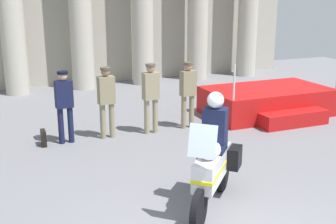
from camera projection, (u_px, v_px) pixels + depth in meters
reviewing_stand at (268, 102)px, 12.11m from camera, size 3.45×2.49×1.66m
officer_in_row_0 at (64, 101)px, 9.63m from camera, size 0.40×0.26×1.68m
officer_in_row_1 at (106, 97)px, 9.97m from camera, size 0.40×0.26×1.71m
officer_in_row_2 at (151, 93)px, 10.32m from camera, size 0.40×0.26×1.73m
officer_in_row_3 at (188, 90)px, 10.74m from camera, size 0.40×0.26×1.70m
motorcycle_with_rider at (213, 160)px, 6.74m from camera, size 1.50×1.62×1.90m
briefcase_on_ground at (44, 138)px, 9.67m from camera, size 0.10×0.32×0.36m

